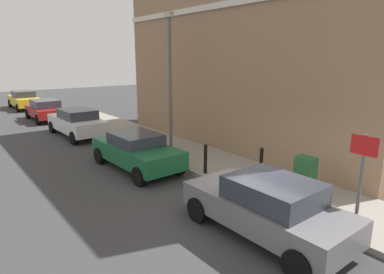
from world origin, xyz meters
name	(u,v)px	position (x,y,z in m)	size (l,w,h in m)	color
ground	(248,210)	(0.00, 0.00, 0.00)	(80.00, 80.00, 0.00)	#38383A
sidewalk	(176,150)	(1.85, 6.00, 0.07)	(2.70, 30.00, 0.15)	gray
corner_building	(274,38)	(6.92, 4.94, 4.97)	(7.54, 13.87, 9.94)	#937256
car_grey	(267,206)	(-0.65, -1.15, 0.74)	(1.84, 4.04, 1.43)	slate
car_green	(136,150)	(-0.69, 4.94, 0.72)	(1.89, 4.15, 1.37)	#195933
car_white	(77,122)	(-0.57, 11.57, 0.76)	(1.86, 4.42, 1.46)	silver
car_red	(45,109)	(-0.63, 17.39, 0.73)	(1.87, 3.94, 1.37)	maroon
car_yellow	(24,99)	(-0.56, 23.86, 0.75)	(1.85, 4.48, 1.44)	gold
utility_cabinet	(305,177)	(1.83, -0.49, 0.68)	(0.46, 0.61, 1.15)	#1E4C28
bollard_near_cabinet	(261,162)	(1.93, 1.22, 0.70)	(0.14, 0.14, 1.04)	black
bollard_far_kerb	(205,158)	(0.75, 2.70, 0.70)	(0.14, 0.14, 1.04)	black
street_sign	(362,169)	(0.94, -2.44, 1.66)	(0.08, 0.60, 2.30)	#59595B
lamppost	(170,76)	(1.71, 6.19, 3.30)	(0.20, 0.44, 5.72)	#59595B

